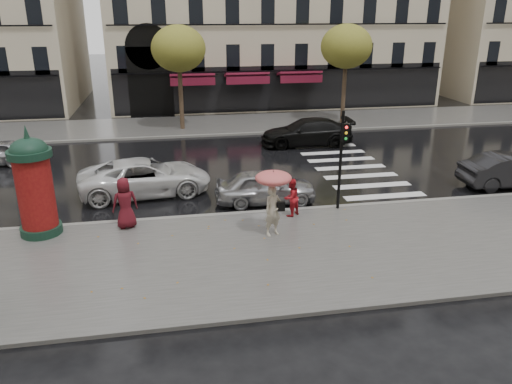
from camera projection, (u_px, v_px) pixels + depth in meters
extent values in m
plane|color=black|center=(266.00, 249.00, 16.60)|extent=(160.00, 160.00, 0.00)
cube|color=#474744|center=(269.00, 254.00, 16.11)|extent=(90.00, 7.00, 0.12)
cube|color=#474744|center=(211.00, 125.00, 34.13)|extent=(90.00, 6.00, 0.12)
cube|color=slate|center=(251.00, 213.00, 19.34)|extent=(90.00, 0.25, 0.14)
cube|color=slate|center=(216.00, 135.00, 31.35)|extent=(90.00, 0.25, 0.14)
cube|color=silver|center=(341.00, 160.00, 26.46)|extent=(3.60, 11.75, 0.01)
cylinder|color=#38281C|center=(181.00, 90.00, 31.99)|extent=(0.28, 0.28, 5.20)
ellipsoid|color=#595F1E|center=(178.00, 48.00, 31.09)|extent=(3.40, 3.40, 2.89)
cylinder|color=#38281C|center=(344.00, 86.00, 33.82)|extent=(0.28, 0.28, 5.20)
ellipsoid|color=#595F1E|center=(346.00, 46.00, 32.93)|extent=(3.40, 3.40, 2.89)
imported|color=#BCB29B|center=(273.00, 211.00, 17.09)|extent=(0.76, 0.64, 1.79)
cylinder|color=black|center=(273.00, 195.00, 16.89)|extent=(0.02, 0.02, 1.13)
ellipsoid|color=#D9284B|center=(273.00, 178.00, 16.68)|extent=(1.24, 1.24, 0.43)
cone|color=black|center=(274.00, 171.00, 16.60)|extent=(0.04, 0.04, 0.10)
cube|color=black|center=(281.00, 206.00, 17.01)|extent=(0.26, 0.12, 0.33)
imported|color=#B3161E|center=(291.00, 197.00, 18.76)|extent=(0.90, 0.87, 1.47)
imported|color=#521018|center=(125.00, 203.00, 17.68)|extent=(1.03, 0.81, 1.86)
cylinder|color=#122E21|center=(42.00, 229.00, 17.47)|extent=(1.40, 1.40, 0.30)
cylinder|color=maroon|center=(36.00, 192.00, 16.98)|extent=(1.20, 1.20, 2.50)
cylinder|color=#122E21|center=(29.00, 154.00, 16.52)|extent=(1.44, 1.44, 0.25)
ellipsoid|color=#122E21|center=(29.00, 151.00, 16.48)|extent=(1.24, 1.24, 0.87)
cone|color=#122E21|center=(26.00, 131.00, 16.26)|extent=(0.20, 0.20, 0.45)
cylinder|color=black|center=(340.00, 161.00, 19.05)|extent=(0.12, 0.12, 3.88)
cube|color=black|center=(345.00, 132.00, 18.46)|extent=(0.26, 0.21, 0.68)
imported|color=#9E9FA3|center=(265.00, 186.00, 20.37)|extent=(4.16, 1.77, 1.40)
imported|color=black|center=(512.00, 171.00, 22.22)|extent=(4.56, 1.70, 1.49)
imported|color=silver|center=(145.00, 177.00, 21.29)|extent=(5.80, 3.19, 1.54)
imported|color=black|center=(306.00, 132.00, 29.04)|extent=(5.41, 2.40, 1.54)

